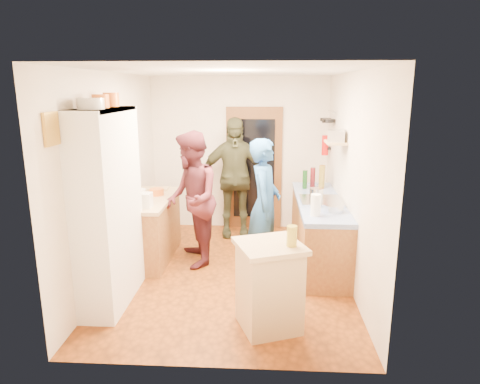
# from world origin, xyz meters

# --- Properties ---
(floor) EXTENTS (3.00, 4.00, 0.02)m
(floor) POSITION_xyz_m (0.00, 0.00, -0.01)
(floor) COLOR #8F4311
(floor) RESTS_ON ground
(ceiling) EXTENTS (3.00, 4.00, 0.02)m
(ceiling) POSITION_xyz_m (0.00, 0.00, 2.61)
(ceiling) COLOR silver
(ceiling) RESTS_ON ground
(wall_back) EXTENTS (3.00, 0.02, 2.60)m
(wall_back) POSITION_xyz_m (0.00, 2.01, 1.30)
(wall_back) COLOR silver
(wall_back) RESTS_ON ground
(wall_front) EXTENTS (3.00, 0.02, 2.60)m
(wall_front) POSITION_xyz_m (0.00, -2.01, 1.30)
(wall_front) COLOR silver
(wall_front) RESTS_ON ground
(wall_left) EXTENTS (0.02, 4.00, 2.60)m
(wall_left) POSITION_xyz_m (-1.51, 0.00, 1.30)
(wall_left) COLOR silver
(wall_left) RESTS_ON ground
(wall_right) EXTENTS (0.02, 4.00, 2.60)m
(wall_right) POSITION_xyz_m (1.51, 0.00, 1.30)
(wall_right) COLOR silver
(wall_right) RESTS_ON ground
(door_frame) EXTENTS (0.95, 0.06, 2.10)m
(door_frame) POSITION_xyz_m (0.25, 1.97, 1.05)
(door_frame) COLOR brown
(door_frame) RESTS_ON ground
(door_glass) EXTENTS (0.70, 0.02, 1.70)m
(door_glass) POSITION_xyz_m (0.25, 1.94, 1.05)
(door_glass) COLOR black
(door_glass) RESTS_ON door_frame
(hutch_body) EXTENTS (0.40, 1.20, 2.20)m
(hutch_body) POSITION_xyz_m (-1.30, -0.80, 1.10)
(hutch_body) COLOR white
(hutch_body) RESTS_ON ground
(hutch_top_shelf) EXTENTS (0.40, 1.14, 0.04)m
(hutch_top_shelf) POSITION_xyz_m (-1.30, -0.80, 2.18)
(hutch_top_shelf) COLOR white
(hutch_top_shelf) RESTS_ON hutch_body
(plate_stack) EXTENTS (0.26, 0.26, 0.11)m
(plate_stack) POSITION_xyz_m (-1.30, -1.06, 2.25)
(plate_stack) COLOR white
(plate_stack) RESTS_ON hutch_top_shelf
(orange_pot_a) EXTENTS (0.18, 0.18, 0.14)m
(orange_pot_a) POSITION_xyz_m (-1.30, -0.79, 2.27)
(orange_pot_a) COLOR orange
(orange_pot_a) RESTS_ON hutch_top_shelf
(orange_pot_b) EXTENTS (0.17, 0.17, 0.16)m
(orange_pot_b) POSITION_xyz_m (-1.30, -0.48, 2.28)
(orange_pot_b) COLOR orange
(orange_pot_b) RESTS_ON hutch_top_shelf
(left_counter_base) EXTENTS (0.60, 1.40, 0.85)m
(left_counter_base) POSITION_xyz_m (-1.20, 0.45, 0.42)
(left_counter_base) COLOR olive
(left_counter_base) RESTS_ON ground
(left_counter_top) EXTENTS (0.64, 1.44, 0.05)m
(left_counter_top) POSITION_xyz_m (-1.20, 0.45, 0.88)
(left_counter_top) COLOR tan
(left_counter_top) RESTS_ON left_counter_base
(toaster) EXTENTS (0.26, 0.18, 0.19)m
(toaster) POSITION_xyz_m (-1.15, -0.04, 1.00)
(toaster) COLOR white
(toaster) RESTS_ON left_counter_top
(kettle) EXTENTS (0.19, 0.19, 0.18)m
(kettle) POSITION_xyz_m (-1.25, 0.24, 0.99)
(kettle) COLOR white
(kettle) RESTS_ON left_counter_top
(orange_bowl) EXTENTS (0.24, 0.24, 0.09)m
(orange_bowl) POSITION_xyz_m (-1.12, 0.63, 0.95)
(orange_bowl) COLOR orange
(orange_bowl) RESTS_ON left_counter_top
(chopping_board) EXTENTS (0.31, 0.23, 0.02)m
(chopping_board) POSITION_xyz_m (-1.18, 0.98, 0.91)
(chopping_board) COLOR tan
(chopping_board) RESTS_ON left_counter_top
(right_counter_base) EXTENTS (0.60, 2.20, 0.84)m
(right_counter_base) POSITION_xyz_m (1.20, 0.50, 0.42)
(right_counter_base) COLOR olive
(right_counter_base) RESTS_ON ground
(right_counter_top) EXTENTS (0.62, 2.22, 0.06)m
(right_counter_top) POSITION_xyz_m (1.20, 0.50, 0.87)
(right_counter_top) COLOR #193FA5
(right_counter_top) RESTS_ON right_counter_base
(hob) EXTENTS (0.55, 0.58, 0.04)m
(hob) POSITION_xyz_m (1.20, 0.35, 0.92)
(hob) COLOR silver
(hob) RESTS_ON right_counter_top
(pot_on_hob) EXTENTS (0.19, 0.19, 0.12)m
(pot_on_hob) POSITION_xyz_m (1.15, 0.49, 1.00)
(pot_on_hob) COLOR silver
(pot_on_hob) RESTS_ON hob
(bottle_a) EXTENTS (0.08, 0.08, 0.28)m
(bottle_a) POSITION_xyz_m (1.05, 1.17, 1.04)
(bottle_a) COLOR #143F14
(bottle_a) RESTS_ON right_counter_top
(bottle_b) EXTENTS (0.09, 0.09, 0.31)m
(bottle_b) POSITION_xyz_m (1.18, 1.28, 1.05)
(bottle_b) COLOR #591419
(bottle_b) RESTS_ON right_counter_top
(bottle_c) EXTENTS (0.11, 0.11, 0.36)m
(bottle_c) POSITION_xyz_m (1.31, 1.20, 1.08)
(bottle_c) COLOR olive
(bottle_c) RESTS_ON right_counter_top
(paper_towel) EXTENTS (0.14, 0.14, 0.27)m
(paper_towel) POSITION_xyz_m (1.05, -0.28, 1.03)
(paper_towel) COLOR white
(paper_towel) RESTS_ON right_counter_top
(mixing_bowl) EXTENTS (0.27, 0.27, 0.09)m
(mixing_bowl) POSITION_xyz_m (1.30, -0.10, 0.95)
(mixing_bowl) COLOR silver
(mixing_bowl) RESTS_ON right_counter_top
(island_base) EXTENTS (0.71, 0.71, 0.86)m
(island_base) POSITION_xyz_m (0.49, -1.30, 0.43)
(island_base) COLOR tan
(island_base) RESTS_ON ground
(island_top) EXTENTS (0.80, 0.80, 0.05)m
(island_top) POSITION_xyz_m (0.49, -1.30, 0.89)
(island_top) COLOR tan
(island_top) RESTS_ON island_base
(cutting_board) EXTENTS (0.43, 0.39, 0.02)m
(cutting_board) POSITION_xyz_m (0.42, -1.27, 0.90)
(cutting_board) COLOR white
(cutting_board) RESTS_ON island_top
(oil_jar) EXTENTS (0.13, 0.13, 0.20)m
(oil_jar) POSITION_xyz_m (0.70, -1.34, 1.01)
(oil_jar) COLOR #AD9E2D
(oil_jar) RESTS_ON island_top
(pan_rail) EXTENTS (0.02, 0.65, 0.02)m
(pan_rail) POSITION_xyz_m (1.46, 1.52, 2.05)
(pan_rail) COLOR silver
(pan_rail) RESTS_ON wall_right
(pan_hang_a) EXTENTS (0.18, 0.18, 0.05)m
(pan_hang_a) POSITION_xyz_m (1.40, 1.35, 1.92)
(pan_hang_a) COLOR black
(pan_hang_a) RESTS_ON pan_rail
(pan_hang_b) EXTENTS (0.16, 0.16, 0.05)m
(pan_hang_b) POSITION_xyz_m (1.40, 1.55, 1.90)
(pan_hang_b) COLOR black
(pan_hang_b) RESTS_ON pan_rail
(pan_hang_c) EXTENTS (0.17, 0.17, 0.05)m
(pan_hang_c) POSITION_xyz_m (1.40, 1.75, 1.91)
(pan_hang_c) COLOR black
(pan_hang_c) RESTS_ON pan_rail
(wall_shelf) EXTENTS (0.26, 0.42, 0.03)m
(wall_shelf) POSITION_xyz_m (1.37, 0.45, 1.70)
(wall_shelf) COLOR tan
(wall_shelf) RESTS_ON wall_right
(radio) EXTENTS (0.26, 0.33, 0.15)m
(radio) POSITION_xyz_m (1.37, 0.45, 1.79)
(radio) COLOR silver
(radio) RESTS_ON wall_shelf
(ext_bracket) EXTENTS (0.06, 0.10, 0.04)m
(ext_bracket) POSITION_xyz_m (1.47, 1.70, 1.45)
(ext_bracket) COLOR black
(ext_bracket) RESTS_ON wall_right
(fire_extinguisher) EXTENTS (0.11, 0.11, 0.32)m
(fire_extinguisher) POSITION_xyz_m (1.41, 1.70, 1.50)
(fire_extinguisher) COLOR red
(fire_extinguisher) RESTS_ON wall_right
(picture_frame) EXTENTS (0.03, 0.25, 0.30)m
(picture_frame) POSITION_xyz_m (-1.48, -1.55, 2.05)
(picture_frame) COLOR gold
(picture_frame) RESTS_ON wall_left
(person_hob) EXTENTS (0.49, 0.69, 1.77)m
(person_hob) POSITION_xyz_m (0.47, 0.25, 0.88)
(person_hob) COLOR #255597
(person_hob) RESTS_ON ground
(person_left) EXTENTS (0.91, 1.05, 1.86)m
(person_left) POSITION_xyz_m (-0.54, 0.34, 0.93)
(person_left) COLOR #4C1C23
(person_left) RESTS_ON ground
(person_back) EXTENTS (1.19, 0.59, 1.96)m
(person_back) POSITION_xyz_m (-0.05, 1.53, 0.98)
(person_back) COLOR #363721
(person_back) RESTS_ON ground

